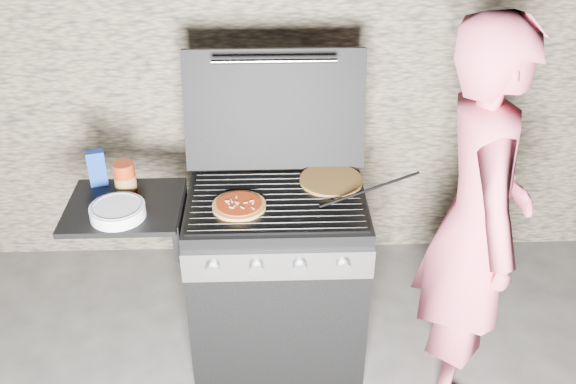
{
  "coord_description": "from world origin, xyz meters",
  "views": [
    {
      "loc": [
        -0.03,
        -2.38,
        2.43
      ],
      "look_at": [
        0.05,
        0.0,
        0.95
      ],
      "focal_mm": 40.0,
      "sensor_mm": 36.0,
      "label": 1
    }
  ],
  "objects_px": {
    "pizza_topped": "(239,205)",
    "gas_grill": "(225,281)",
    "sauce_jar": "(125,178)",
    "person": "(475,224)"
  },
  "relations": [
    {
      "from": "pizza_topped",
      "to": "gas_grill",
      "type": "bearing_deg",
      "value": 146.67
    },
    {
      "from": "gas_grill",
      "to": "sauce_jar",
      "type": "distance_m",
      "value": 0.68
    },
    {
      "from": "sauce_jar",
      "to": "gas_grill",
      "type": "bearing_deg",
      "value": -13.84
    },
    {
      "from": "pizza_topped",
      "to": "sauce_jar",
      "type": "relative_size",
      "value": 1.6
    },
    {
      "from": "pizza_topped",
      "to": "sauce_jar",
      "type": "xyz_separation_m",
      "value": [
        -0.51,
        0.16,
        0.05
      ]
    },
    {
      "from": "pizza_topped",
      "to": "person",
      "type": "xyz_separation_m",
      "value": [
        0.99,
        -0.15,
        -0.02
      ]
    },
    {
      "from": "sauce_jar",
      "to": "person",
      "type": "relative_size",
      "value": 0.08
    },
    {
      "from": "gas_grill",
      "to": "pizza_topped",
      "type": "xyz_separation_m",
      "value": [
        0.09,
        -0.06,
        0.47
      ]
    },
    {
      "from": "sauce_jar",
      "to": "pizza_topped",
      "type": "bearing_deg",
      "value": -17.54
    },
    {
      "from": "gas_grill",
      "to": "sauce_jar",
      "type": "height_order",
      "value": "sauce_jar"
    }
  ]
}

